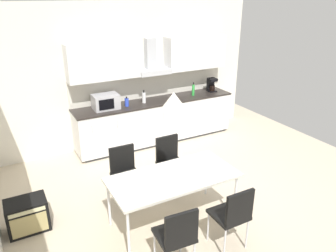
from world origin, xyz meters
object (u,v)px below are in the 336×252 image
dining_table (173,179)px  chair_near_right (233,213)px  bottle_blue (127,102)px  pendant_lamp (174,101)px  guitar_amp (27,215)px  chair_far_right (170,158)px  microwave (106,102)px  chair_near_left (177,234)px  bottle_white (144,97)px  bottle_green (193,90)px  chair_far_left (125,169)px  coffee_maker (211,85)px

dining_table → chair_near_right: size_ratio=1.95×
bottle_blue → pendant_lamp: 2.61m
guitar_amp → pendant_lamp: (1.77, -0.78, 1.54)m
dining_table → chair_far_right: (0.38, 0.79, -0.15)m
microwave → guitar_amp: size_ratio=0.92×
dining_table → guitar_amp: bearing=156.2°
dining_table → chair_near_left: bearing=-116.1°
bottle_white → bottle_green: size_ratio=0.90×
microwave → bottle_blue: microwave is taller
bottle_white → guitar_amp: (-2.50, -1.72, -0.79)m
chair_near_left → dining_table: bearing=63.9°
bottle_blue → chair_near_right: bottle_blue is taller
bottle_blue → dining_table: 2.51m
bottle_green → pendant_lamp: 3.18m
chair_far_left → bottle_blue: bearing=66.7°
coffee_maker → dining_table: bearing=-133.3°
chair_far_left → bottle_white: bearing=57.2°
microwave → chair_near_right: 3.37m
bottle_white → bottle_blue: bearing=-175.1°
bottle_green → dining_table: size_ratio=0.17×
bottle_blue → pendant_lamp: (-0.34, -2.47, 0.78)m
coffee_maker → chair_far_right: (-2.01, -1.76, -0.52)m
chair_far_right → guitar_amp: chair_far_right is taller
dining_table → chair_far_right: 0.89m
bottle_white → chair_far_right: bottle_white is taller
bottle_blue → chair_near_left: 3.37m
chair_near_left → pendant_lamp: (0.39, 0.79, 1.23)m
microwave → coffee_maker: (2.45, 0.03, 0.01)m
coffee_maker → chair_far_right: coffee_maker is taller
coffee_maker → chair_near_right: (-2.01, -3.33, -0.52)m
microwave → bottle_white: 0.79m
bottle_white → chair_far_right: 1.81m
bottle_blue → chair_near_left: bearing=-102.6°
coffee_maker → chair_near_left: 4.37m
bottle_blue → dining_table: (-0.34, -2.47, -0.30)m
microwave → bottle_blue: 0.41m
chair_far_left → chair_far_right: same height
bottle_blue → chair_near_left: size_ratio=0.22×
bottle_blue → guitar_amp: size_ratio=0.37×
guitar_amp → chair_far_right: bearing=0.1°
pendant_lamp → coffee_maker: bearing=46.7°
microwave → chair_near_left: size_ratio=0.55×
coffee_maker → chair_far_left: coffee_maker is taller
bottle_green → chair_near_right: 3.61m
bottle_blue → bottle_white: (0.38, 0.03, 0.03)m
chair_near_left → chair_far_right: same height
chair_near_right → chair_far_right: (-0.00, 1.58, 0.00)m
coffee_maker → chair_near_right: 3.93m
guitar_amp → pendant_lamp: size_ratio=1.62×
dining_table → chair_near_left: 0.89m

